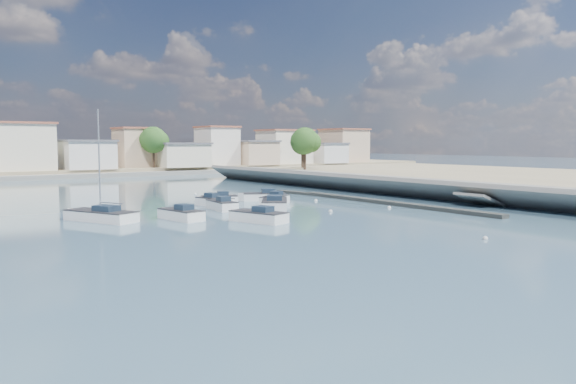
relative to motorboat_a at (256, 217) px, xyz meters
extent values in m
plane|color=#2E455C|center=(10.39, 32.57, -0.38)|extent=(400.00, 400.00, 0.00)
cube|color=slate|center=(28.89, 5.57, 0.52)|extent=(5.00, 90.00, 1.80)
cube|color=slate|center=(24.54, 5.57, 0.52)|extent=(4.17, 90.00, 2.86)
cube|color=gray|center=(51.39, 5.57, 0.47)|extent=(40.00, 90.00, 1.70)
cube|color=slate|center=(24.39, -3.43, 0.02)|extent=(5.31, 3.50, 1.94)
cube|color=black|center=(17.39, 2.57, -0.20)|extent=(1.00, 26.00, 0.35)
cube|color=black|center=(16.89, 16.57, -0.23)|extent=(2.00, 8.05, 0.30)
cube|color=gray|center=(10.39, 84.57, 0.32)|extent=(160.00, 40.00, 1.40)
cube|color=slate|center=(10.39, 63.57, 0.02)|extent=(160.00, 2.50, 0.80)
cube|color=beige|center=(-4.61, 69.57, 5.02)|extent=(10.00, 9.00, 8.00)
cube|color=#99513D|center=(-4.61, 69.57, 9.20)|extent=(10.60, 9.54, 0.35)
cube|color=silver|center=(6.39, 68.57, 3.52)|extent=(8.50, 8.50, 5.00)
cube|color=#595960|center=(6.39, 68.57, 6.20)|extent=(9.01, 9.01, 0.35)
cube|color=#D2B190|center=(16.39, 71.57, 4.77)|extent=(6.50, 7.50, 7.50)
cube|color=#99513D|center=(16.39, 71.57, 8.70)|extent=(6.89, 7.95, 0.35)
cube|color=beige|center=(24.39, 67.57, 3.27)|extent=(9.50, 9.00, 4.50)
cube|color=#595960|center=(24.39, 67.57, 5.70)|extent=(10.07, 9.54, 0.35)
cube|color=silver|center=(34.39, 70.57, 5.02)|extent=(7.00, 8.00, 8.00)
cube|color=#99513D|center=(34.39, 70.57, 9.20)|extent=(7.42, 8.48, 0.35)
cube|color=#D2B190|center=(42.39, 68.57, 3.52)|extent=(8.00, 9.00, 5.00)
cube|color=#595960|center=(42.39, 68.57, 6.20)|extent=(8.48, 9.54, 0.35)
cube|color=beige|center=(51.39, 69.57, 4.77)|extent=(10.50, 8.50, 7.50)
cube|color=#99513D|center=(51.39, 69.57, 8.70)|extent=(11.13, 9.01, 0.35)
cube|color=silver|center=(62.39, 67.57, 3.27)|extent=(7.50, 7.50, 4.50)
cube|color=#595960|center=(62.39, 67.57, 5.70)|extent=(7.95, 7.95, 0.35)
cube|color=#D2B190|center=(70.39, 70.57, 5.02)|extent=(9.00, 9.50, 8.00)
cube|color=#99513D|center=(70.39, 70.57, 9.20)|extent=(9.54, 10.07, 0.35)
cylinder|color=#38281E|center=(-1.61, 70.57, 2.48)|extent=(0.44, 0.44, 2.93)
sphere|color=#1F4717|center=(-1.61, 70.57, 5.38)|extent=(4.16, 4.16, 4.16)
sphere|color=#1F4717|center=(-0.83, 70.05, 5.18)|extent=(3.12, 3.12, 3.12)
sphere|color=#1F4717|center=(-2.26, 70.96, 5.51)|extent=(2.86, 2.86, 2.86)
cylinder|color=#38281E|center=(18.39, 66.57, 2.82)|extent=(0.44, 0.44, 3.60)
sphere|color=#1F4717|center=(18.39, 66.57, 6.38)|extent=(5.12, 5.12, 5.12)
sphere|color=#1F4717|center=(19.35, 65.93, 6.14)|extent=(3.84, 3.84, 3.84)
sphere|color=#1F4717|center=(17.59, 67.05, 6.54)|extent=(3.52, 3.52, 3.52)
cylinder|color=#38281E|center=(34.39, 69.57, 2.60)|extent=(0.44, 0.44, 3.15)
sphere|color=#1F4717|center=(34.39, 69.57, 5.71)|extent=(4.48, 4.48, 4.48)
sphere|color=#1F4717|center=(35.23, 69.01, 5.50)|extent=(3.36, 3.36, 3.36)
sphere|color=#1F4717|center=(33.69, 69.99, 5.85)|extent=(3.08, 3.08, 3.08)
cylinder|color=#38281E|center=(50.39, 68.57, 2.37)|extent=(0.44, 0.44, 2.70)
sphere|color=#1F4717|center=(50.39, 68.57, 5.04)|extent=(3.84, 3.84, 3.84)
sphere|color=#1F4717|center=(51.11, 68.09, 4.86)|extent=(2.88, 2.88, 2.88)
sphere|color=#1F4717|center=(49.79, 68.93, 5.16)|extent=(2.64, 2.64, 2.64)
cylinder|color=#38281E|center=(32.39, 36.57, 3.00)|extent=(0.44, 0.44, 3.15)
sphere|color=#1F4717|center=(32.39, 36.57, 6.11)|extent=(4.48, 4.48, 4.48)
sphere|color=#1F4717|center=(33.23, 36.01, 5.90)|extent=(3.36, 3.36, 3.36)
sphere|color=#1F4717|center=(31.69, 36.99, 6.25)|extent=(3.08, 3.08, 3.08)
cylinder|color=#38281E|center=(36.39, 42.57, 2.88)|extent=(0.44, 0.44, 2.93)
sphere|color=#1F4717|center=(36.39, 42.57, 5.78)|extent=(4.16, 4.16, 4.16)
sphere|color=#1F4717|center=(37.17, 42.05, 5.58)|extent=(3.12, 3.12, 3.12)
sphere|color=#1F4717|center=(35.74, 42.96, 5.91)|extent=(2.86, 2.86, 2.86)
cube|color=white|center=(0.08, -0.24, -0.08)|extent=(3.17, 4.99, 1.00)
cube|color=white|center=(-0.54, 1.66, -0.08)|extent=(1.73, 1.73, 1.00)
cube|color=#262628|center=(0.08, -0.24, 0.42)|extent=(3.21, 5.01, 0.08)
cube|color=#1B2A3B|center=(0.22, -0.69, 0.66)|extent=(1.51, 1.68, 0.48)
cube|color=white|center=(1.61, 8.50, -0.08)|extent=(2.03, 4.15, 1.00)
cube|color=white|center=(1.79, 10.20, -0.08)|extent=(1.61, 1.61, 1.00)
cube|color=#262628|center=(1.61, 8.50, 0.42)|extent=(2.06, 4.15, 0.08)
cube|color=#1B2A3B|center=(1.57, 8.10, 0.66)|extent=(1.12, 1.30, 0.48)
cube|color=white|center=(9.29, 13.24, -0.08)|extent=(4.73, 3.42, 1.00)
cube|color=white|center=(7.56, 14.06, -0.08)|extent=(1.52, 1.52, 1.00)
cube|color=#262628|center=(9.29, 13.24, 0.42)|extent=(4.74, 3.46, 0.08)
cube|color=#1B2A3B|center=(9.69, 13.05, 0.66)|extent=(1.65, 1.51, 0.48)
cube|color=white|center=(8.35, 9.74, -0.08)|extent=(4.25, 3.46, 1.00)
cube|color=white|center=(6.90, 8.86, -0.08)|extent=(1.39, 1.39, 1.00)
cube|color=#262628|center=(8.35, 9.74, 0.42)|extent=(4.27, 3.49, 0.08)
cube|color=#1B2A3B|center=(8.69, 9.95, 0.66)|extent=(1.55, 1.48, 0.48)
cube|color=white|center=(-4.32, 4.46, -0.08)|extent=(2.39, 4.54, 1.00)
cube|color=white|center=(-4.62, 6.29, -0.08)|extent=(1.69, 1.69, 1.00)
cube|color=#262628|center=(-4.32, 4.46, 0.42)|extent=(2.42, 4.55, 0.08)
cube|color=#1B2A3B|center=(-4.25, 4.04, 0.66)|extent=(1.26, 1.45, 0.48)
cube|color=white|center=(3.89, 13.19, -0.08)|extent=(3.84, 2.60, 1.00)
cube|color=white|center=(2.47, 13.73, -0.08)|extent=(1.33, 1.33, 1.00)
cube|color=#262628|center=(3.89, 13.19, 0.42)|extent=(3.85, 2.62, 0.08)
cube|color=#1B2A3B|center=(4.23, 13.07, 0.66)|extent=(1.31, 1.21, 0.48)
cube|color=white|center=(2.47, 11.58, -0.08)|extent=(2.47, 4.36, 1.00)
cube|color=white|center=(2.89, 9.86, -0.08)|extent=(1.51, 1.51, 1.00)
cube|color=#262628|center=(2.47, 11.58, 0.42)|extent=(2.50, 4.36, 0.08)
cube|color=#1B2A3B|center=(2.38, 11.98, 0.66)|extent=(1.22, 1.42, 0.48)
cube|color=white|center=(6.31, 6.72, -0.08)|extent=(5.17, 6.03, 1.00)
cube|color=white|center=(7.73, 8.75, -0.08)|extent=(1.85, 1.85, 1.00)
cube|color=#262628|center=(6.31, 6.72, 0.42)|extent=(5.20, 6.05, 0.08)
cube|color=#1B2A3B|center=(5.97, 6.25, 0.66)|extent=(2.14, 2.22, 0.48)
cube|color=white|center=(-9.83, 7.40, -0.08)|extent=(4.57, 6.56, 1.00)
cube|color=white|center=(-11.01, 9.89, -0.08)|extent=(1.89, 1.89, 1.00)
cube|color=#262628|center=(-9.83, 7.40, 0.42)|extent=(4.61, 6.58, 0.08)
cube|color=#1B2A3B|center=(-9.56, 6.83, 0.66)|extent=(1.98, 2.25, 0.48)
cylinder|color=silver|center=(-9.83, 7.40, 4.42)|extent=(0.12, 0.12, 8.00)
cylinder|color=silver|center=(-9.31, 6.32, 1.12)|extent=(1.10, 2.20, 0.08)
sphere|color=silver|center=(15.13, 0.41, -0.33)|extent=(0.34, 0.34, 0.34)
sphere|color=silver|center=(8.74, 1.39, -0.33)|extent=(0.34, 0.34, 0.34)
sphere|color=silver|center=(7.64, -15.42, -0.33)|extent=(0.34, 0.34, 0.34)
sphere|color=silver|center=(13.41, 9.44, -0.33)|extent=(0.34, 0.34, 0.34)
sphere|color=silver|center=(6.37, 23.84, -0.33)|extent=(0.34, 0.34, 0.34)
sphere|color=silver|center=(17.11, 24.07, -0.33)|extent=(0.34, 0.34, 0.34)
camera|label=1|loc=(-23.18, -37.05, 5.77)|focal=35.00mm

